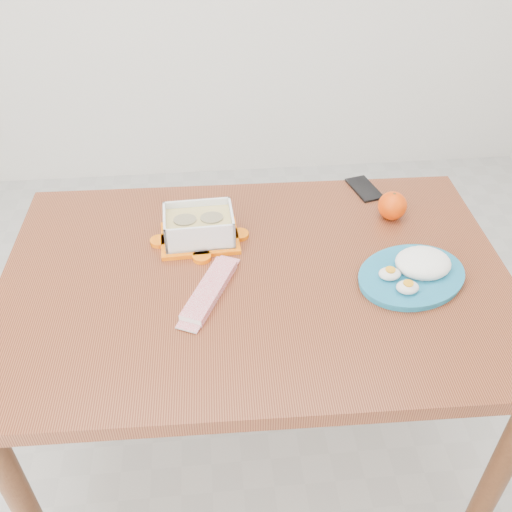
{
  "coord_description": "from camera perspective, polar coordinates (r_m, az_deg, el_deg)",
  "views": [
    {
      "loc": [
        -0.05,
        -1.11,
        1.7
      ],
      "look_at": [
        0.05,
        -0.03,
        0.81
      ],
      "focal_mm": 40.0,
      "sensor_mm": 36.0,
      "label": 1
    }
  ],
  "objects": [
    {
      "name": "orange_fruit",
      "position": [
        1.66,
        13.48,
        4.92
      ],
      "size": [
        0.08,
        0.08,
        0.08
      ],
      "primitive_type": "sphere",
      "color": "#E03B04",
      "rests_on": "dining_table"
    },
    {
      "name": "dining_table",
      "position": [
        1.5,
        -0.0,
        -4.44
      ],
      "size": [
        1.31,
        0.89,
        0.75
      ],
      "rotation": [
        0.0,
        0.0,
        -0.02
      ],
      "color": "brown",
      "rests_on": "ground"
    },
    {
      "name": "food_container",
      "position": [
        1.54,
        -5.72,
        2.92
      ],
      "size": [
        0.22,
        0.17,
        0.09
      ],
      "rotation": [
        0.0,
        0.0,
        0.04
      ],
      "color": "orange",
      "rests_on": "dining_table"
    },
    {
      "name": "rice_plate",
      "position": [
        1.47,
        15.67,
        -1.34
      ],
      "size": [
        0.37,
        0.37,
        0.08
      ],
      "rotation": [
        0.0,
        0.0,
        0.41
      ],
      "color": "teal",
      "rests_on": "dining_table"
    },
    {
      "name": "ground",
      "position": [
        2.03,
        -1.7,
        -17.5
      ],
      "size": [
        3.5,
        3.5,
        0.0
      ],
      "primitive_type": "plane",
      "color": "#B7B7B2",
      "rests_on": "ground"
    },
    {
      "name": "candy_bar",
      "position": [
        1.39,
        -4.65,
        -3.41
      ],
      "size": [
        0.15,
        0.23,
        0.02
      ],
      "primitive_type": "cube",
      "rotation": [
        0.0,
        0.0,
        1.13
      ],
      "color": "red",
      "rests_on": "dining_table"
    },
    {
      "name": "smartphone",
      "position": [
        1.79,
        10.78,
        6.63
      ],
      "size": [
        0.1,
        0.15,
        0.01
      ],
      "primitive_type": "cube",
      "rotation": [
        0.0,
        0.0,
        0.24
      ],
      "color": "black",
      "rests_on": "dining_table"
    }
  ]
}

